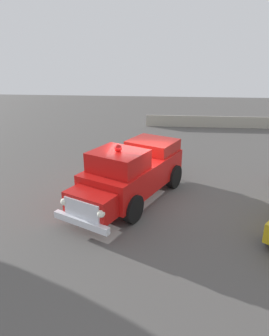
# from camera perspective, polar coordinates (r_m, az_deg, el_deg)

# --- Properties ---
(ground_plane) EXTENTS (60.00, 60.00, 0.00)m
(ground_plane) POSITION_cam_1_polar(r_m,az_deg,el_deg) (13.06, 1.28, -5.33)
(ground_plane) COLOR #514F4C
(vintage_fire_truck) EXTENTS (4.59, 6.30, 2.59)m
(vintage_fire_truck) POSITION_cam_1_polar(r_m,az_deg,el_deg) (12.39, -0.56, -0.76)
(vintage_fire_truck) COLOR black
(vintage_fire_truck) RESTS_ON ground
(lawn_chair_near_truck) EXTENTS (0.58, 0.57, 1.02)m
(lawn_chair_near_truck) POSITION_cam_1_polar(r_m,az_deg,el_deg) (15.01, 4.42, 0.69)
(lawn_chair_near_truck) COLOR #B7BABF
(lawn_chair_near_truck) RESTS_ON ground
(spectator_seated) EXTENTS (0.46, 0.59, 1.29)m
(spectator_seated) POSITION_cam_1_polar(r_m,az_deg,el_deg) (14.86, 4.33, 0.91)
(spectator_seated) COLOR #383842
(spectator_seated) RESTS_ON ground
(background_fence) EXTENTS (13.14, 0.12, 0.90)m
(background_fence) POSITION_cam_1_polar(r_m,az_deg,el_deg) (25.72, 17.12, 8.14)
(background_fence) COLOR #A8A393
(background_fence) RESTS_ON ground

